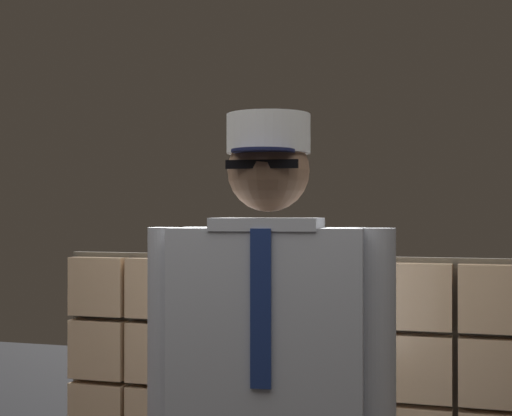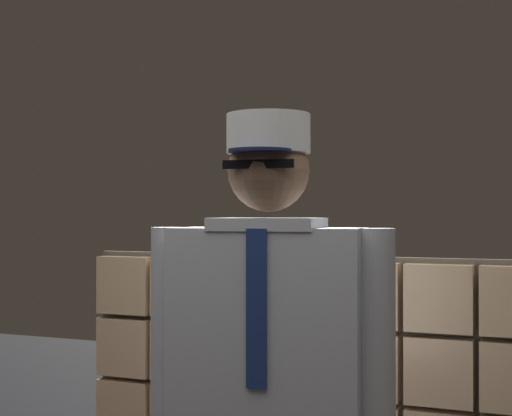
% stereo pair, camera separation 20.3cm
% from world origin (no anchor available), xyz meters
% --- Properties ---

